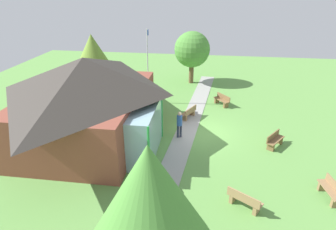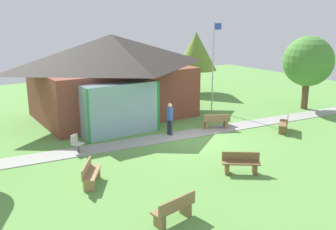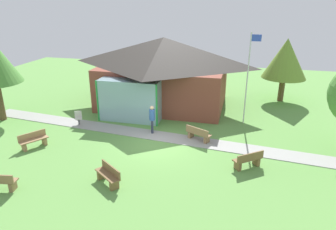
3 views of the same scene
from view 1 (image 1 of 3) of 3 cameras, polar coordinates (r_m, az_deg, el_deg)
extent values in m
plane|color=#609947|center=(18.52, 6.77, -3.63)|extent=(44.00, 44.00, 0.00)
cube|color=brown|center=(17.93, -15.38, 0.03)|extent=(8.90, 6.25, 3.05)
pyramid|color=#38332D|center=(17.06, -16.34, 7.71)|extent=(9.90, 7.25, 1.98)
cube|color=#8CB2BF|center=(15.76, -4.56, -3.28)|extent=(4.00, 1.20, 2.74)
cylinder|color=green|center=(13.96, -3.86, -7.30)|extent=(0.12, 0.12, 2.74)
cylinder|color=green|center=(17.41, -1.25, -0.33)|extent=(0.12, 0.12, 2.74)
cube|color=#999993|center=(18.54, 3.63, -3.40)|extent=(24.55, 3.81, 0.03)
cylinder|color=silver|center=(22.15, -4.05, 9.42)|extent=(0.08, 0.08, 5.80)
cube|color=blue|center=(21.90, -4.10, 16.07)|extent=(0.60, 0.02, 0.40)
cube|color=brown|center=(22.79, 10.63, 2.99)|extent=(1.45, 1.27, 0.06)
cube|color=brown|center=(22.50, 11.47, 1.93)|extent=(0.37, 0.41, 0.39)
cube|color=brown|center=(23.27, 9.72, 2.86)|extent=(0.37, 0.41, 0.39)
cube|color=brown|center=(22.83, 11.04, 3.57)|extent=(1.22, 0.97, 0.36)
cube|color=olive|center=(20.27, 4.07, 0.54)|extent=(1.54, 1.06, 0.06)
cube|color=olive|center=(19.95, 3.24, -0.67)|extent=(0.32, 0.43, 0.39)
cube|color=olive|center=(20.81, 4.81, 0.42)|extent=(0.32, 0.43, 0.39)
cube|color=olive|center=(20.10, 4.55, 0.96)|extent=(1.37, 0.72, 0.36)
cube|color=#9E7A51|center=(13.07, 15.10, -15.84)|extent=(1.18, 1.50, 0.06)
cube|color=#9E7A51|center=(13.40, 12.81, -15.80)|extent=(0.42, 0.35, 0.39)
cube|color=#9E7A51|center=(13.09, 17.21, -17.56)|extent=(0.42, 0.35, 0.39)
cube|color=#9E7A51|center=(12.80, 14.81, -15.58)|extent=(0.86, 1.29, 0.36)
cube|color=brown|center=(17.87, 20.68, -4.69)|extent=(1.47, 1.24, 0.06)
cube|color=brown|center=(18.44, 21.29, -4.75)|extent=(0.37, 0.42, 0.39)
cube|color=brown|center=(17.54, 19.80, -6.09)|extent=(0.37, 0.42, 0.39)
cube|color=brown|center=(17.83, 20.24, -3.91)|extent=(1.25, 0.93, 0.36)
cube|color=olive|center=(14.92, 29.67, -12.91)|extent=(1.55, 0.69, 0.06)
cube|color=olive|center=(14.72, 30.51, -14.95)|extent=(0.23, 0.42, 0.39)
cube|color=olive|center=(15.43, 28.47, -12.47)|extent=(0.23, 0.42, 0.39)
cube|color=olive|center=(14.90, 30.48, -12.16)|extent=(1.49, 0.32, 0.36)
cube|color=beige|center=(13.59, -0.42, -13.02)|extent=(0.60, 0.60, 0.04)
cube|color=beige|center=(13.40, -1.23, -12.48)|extent=(0.40, 0.26, 0.40)
cylinder|color=#4C4C51|center=(13.74, -0.41, -13.78)|extent=(0.10, 0.10, 0.42)
cylinder|color=#4C4C51|center=(13.86, -0.41, -14.42)|extent=(0.36, 0.36, 0.02)
cylinder|color=#2D3347|center=(17.71, 1.99, -3.30)|extent=(0.14, 0.14, 0.85)
cylinder|color=#2D3347|center=(17.75, 2.56, -3.24)|extent=(0.14, 0.14, 0.85)
cylinder|color=#3359A5|center=(17.39, 2.32, -1.09)|extent=(0.34, 0.34, 0.65)
sphere|color=#D8AD8C|center=(17.20, 2.34, 0.24)|extent=(0.24, 0.24, 0.24)
cylinder|color=brown|center=(27.61, 4.66, 8.42)|extent=(0.44, 0.44, 1.97)
sphere|color=#4C8C38|center=(27.07, 4.83, 12.92)|extent=(3.28, 3.28, 3.28)
cone|color=#4C8C38|center=(7.09, -3.76, -16.65)|extent=(3.42, 3.42, 3.08)
cylinder|color=brown|center=(26.80, -14.27, 7.09)|extent=(0.45, 0.45, 1.86)
cone|color=olive|center=(26.19, -14.84, 12.14)|extent=(3.33, 3.33, 3.00)
camera|label=2|loc=(15.54, 75.36, -4.09)|focal=40.46mm
camera|label=3|loc=(25.47, 45.89, 15.39)|focal=33.10mm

